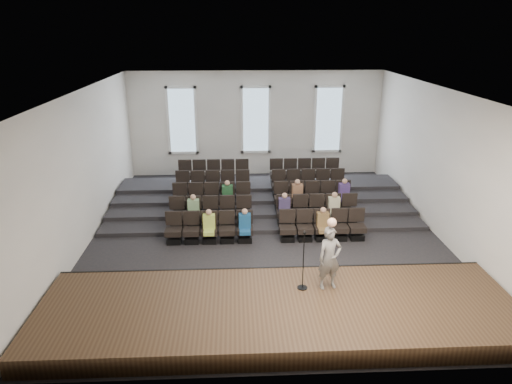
# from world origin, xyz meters

# --- Properties ---
(ground) EXTENTS (14.00, 14.00, 0.00)m
(ground) POSITION_xyz_m (0.00, 0.00, 0.00)
(ground) COLOR black
(ground) RESTS_ON ground
(ceiling) EXTENTS (12.00, 14.00, 0.02)m
(ceiling) POSITION_xyz_m (0.00, 0.00, 5.01)
(ceiling) COLOR white
(ceiling) RESTS_ON ground
(wall_back) EXTENTS (12.00, 0.04, 5.00)m
(wall_back) POSITION_xyz_m (0.00, 7.02, 2.50)
(wall_back) COLOR white
(wall_back) RESTS_ON ground
(wall_front) EXTENTS (12.00, 0.04, 5.00)m
(wall_front) POSITION_xyz_m (0.00, -7.02, 2.50)
(wall_front) COLOR white
(wall_front) RESTS_ON ground
(wall_left) EXTENTS (0.04, 14.00, 5.00)m
(wall_left) POSITION_xyz_m (-6.02, 0.00, 2.50)
(wall_left) COLOR white
(wall_left) RESTS_ON ground
(wall_right) EXTENTS (0.04, 14.00, 5.00)m
(wall_right) POSITION_xyz_m (6.02, 0.00, 2.50)
(wall_right) COLOR white
(wall_right) RESTS_ON ground
(stage) EXTENTS (11.80, 3.60, 0.50)m
(stage) POSITION_xyz_m (0.00, -5.10, 0.25)
(stage) COLOR #432F1D
(stage) RESTS_ON ground
(stage_lip) EXTENTS (11.80, 0.06, 0.52)m
(stage_lip) POSITION_xyz_m (0.00, -3.33, 0.25)
(stage_lip) COLOR black
(stage_lip) RESTS_ON ground
(risers) EXTENTS (11.80, 4.80, 0.60)m
(risers) POSITION_xyz_m (0.00, 3.17, 0.20)
(risers) COLOR black
(risers) RESTS_ON ground
(seating_rows) EXTENTS (6.80, 4.70, 1.67)m
(seating_rows) POSITION_xyz_m (-0.00, 1.54, 0.68)
(seating_rows) COLOR black
(seating_rows) RESTS_ON ground
(windows) EXTENTS (8.44, 0.10, 3.24)m
(windows) POSITION_xyz_m (0.00, 6.95, 2.70)
(windows) COLOR white
(windows) RESTS_ON wall_back
(audience) EXTENTS (6.05, 2.64, 1.10)m
(audience) POSITION_xyz_m (0.35, 0.45, 0.83)
(audience) COLOR #B2CB51
(audience) RESTS_ON seating_rows
(speaker) EXTENTS (0.69, 0.52, 1.69)m
(speaker) POSITION_xyz_m (1.35, -4.41, 1.34)
(speaker) COLOR slate
(speaker) RESTS_ON stage
(mic_stand) EXTENTS (0.27, 0.27, 1.62)m
(mic_stand) POSITION_xyz_m (0.68, -4.43, 0.98)
(mic_stand) COLOR black
(mic_stand) RESTS_ON stage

